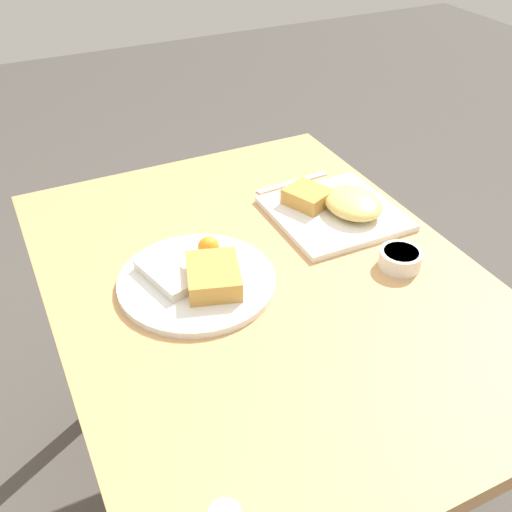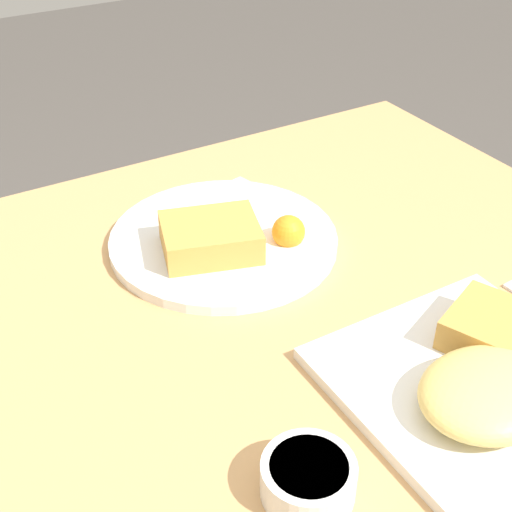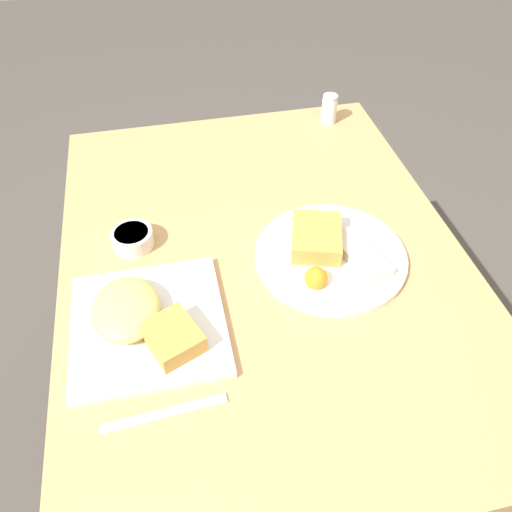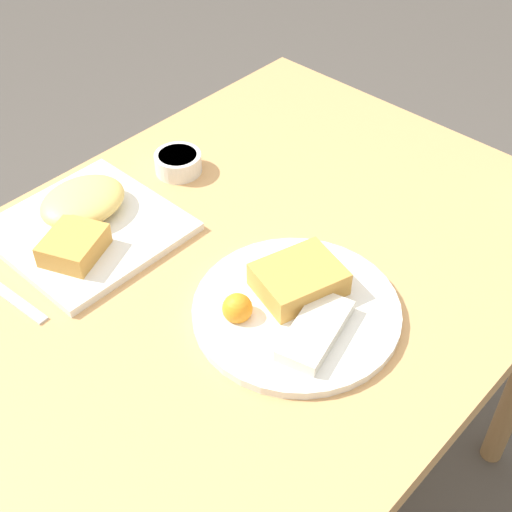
{
  "view_description": "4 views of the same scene",
  "coord_description": "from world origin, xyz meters",
  "views": [
    {
      "loc": [
        -0.82,
        0.42,
        1.48
      ],
      "look_at": [
        0.03,
        0.01,
        0.79
      ],
      "focal_mm": 42.0,
      "sensor_mm": 36.0,
      "label": 1
    },
    {
      "loc": [
        -0.32,
        -0.58,
        1.29
      ],
      "look_at": [
        0.04,
        0.04,
        0.79
      ],
      "focal_mm": 50.0,
      "sensor_mm": 36.0,
      "label": 2
    },
    {
      "loc": [
        0.69,
        -0.16,
        1.48
      ],
      "look_at": [
        0.03,
        -0.02,
        0.79
      ],
      "focal_mm": 35.0,
      "sensor_mm": 36.0,
      "label": 3
    },
    {
      "loc": [
        0.59,
        0.56,
        1.53
      ],
      "look_at": [
        0.01,
        0.03,
        0.79
      ],
      "focal_mm": 50.0,
      "sensor_mm": 36.0,
      "label": 4
    }
  ],
  "objects": [
    {
      "name": "sauce_ramekin",
      "position": [
        -0.08,
        -0.26,
        0.78
      ],
      "size": [
        0.08,
        0.08,
        0.04
      ],
      "color": "white",
      "rests_on": "dining_table"
    },
    {
      "name": "ground_plane",
      "position": [
        0.0,
        0.0,
        0.0
      ],
      "size": [
        8.0,
        8.0,
        0.0
      ],
      "primitive_type": "plane",
      "color": "#4C4742"
    },
    {
      "name": "butter_knife",
      "position": [
        0.3,
        -0.23,
        0.76
      ],
      "size": [
        0.03,
        0.2,
        0.0
      ],
      "rotation": [
        0.0,
        0.0,
        1.64
      ],
      "color": "silver",
      "rests_on": "dining_table"
    },
    {
      "name": "plate_oval_far",
      "position": [
        0.04,
        0.13,
        0.77
      ],
      "size": [
        0.3,
        0.3,
        0.05
      ],
      "color": "white",
      "rests_on": "dining_table"
    },
    {
      "name": "dining_table",
      "position": [
        0.0,
        0.0,
        0.67
      ],
      "size": [
        1.08,
        0.81,
        0.76
      ],
      "color": "tan",
      "rests_on": "ground_plane"
    },
    {
      "name": "plate_square_near",
      "position": [
        0.13,
        -0.25,
        0.78
      ],
      "size": [
        0.27,
        0.27,
        0.06
      ],
      "color": "white",
      "rests_on": "dining_table"
    },
    {
      "name": "salt_shaker",
      "position": [
        -0.46,
        0.28,
        0.79
      ],
      "size": [
        0.04,
        0.04,
        0.08
      ],
      "color": "white",
      "rests_on": "dining_table"
    }
  ]
}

